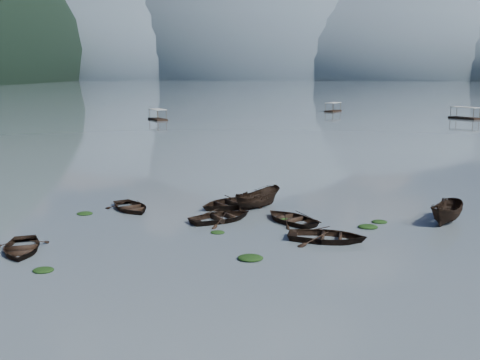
# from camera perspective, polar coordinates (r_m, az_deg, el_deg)

# --- Properties ---
(ground_plane) EXTENTS (2400.00, 2400.00, 0.00)m
(ground_plane) POSITION_cam_1_polar(r_m,az_deg,el_deg) (26.75, -2.17, -9.29)
(ground_plane) COLOR slate
(haze_mtn_a) EXTENTS (520.00, 520.00, 280.00)m
(haze_mtn_a) POSITION_cam_1_polar(r_m,az_deg,el_deg) (961.57, -11.30, 10.60)
(haze_mtn_a) COLOR #475666
(haze_mtn_a) RESTS_ON ground
(haze_mtn_b) EXTENTS (520.00, 520.00, 340.00)m
(haze_mtn_b) POSITION_cam_1_polar(r_m,az_deg,el_deg) (927.04, 0.88, 10.79)
(haze_mtn_b) COLOR #475666
(haze_mtn_b) RESTS_ON ground
(haze_mtn_c) EXTENTS (520.00, 520.00, 260.00)m
(haze_mtn_c) POSITION_cam_1_polar(r_m,az_deg,el_deg) (934.97, 13.42, 10.49)
(haze_mtn_c) COLOR #475666
(haze_mtn_c) RESTS_ON ground
(haze_mtn_d) EXTENTS (520.00, 520.00, 220.00)m
(haze_mtn_d) POSITION_cam_1_polar(r_m,az_deg,el_deg) (977.68, 24.06, 9.86)
(haze_mtn_d) COLOR #475666
(haze_mtn_d) RESTS_ON ground
(rowboat_0) EXTENTS (4.09, 4.74, 0.83)m
(rowboat_0) POSITION_cam_1_polar(r_m,az_deg,el_deg) (31.24, -22.28, -7.09)
(rowboat_0) COLOR black
(rowboat_0) RESTS_ON ground
(rowboat_1) EXTENTS (5.28, 5.02, 0.89)m
(rowboat_1) POSITION_cam_1_polar(r_m,az_deg,el_deg) (34.85, -1.99, -4.34)
(rowboat_1) COLOR black
(rowboat_1) RESTS_ON ground
(rowboat_3) EXTENTS (4.95, 5.05, 0.86)m
(rowboat_3) POSITION_cam_1_polar(r_m,az_deg,el_deg) (34.76, 5.41, -4.43)
(rowboat_3) COLOR black
(rowboat_3) RESTS_ON ground
(rowboat_4) EXTENTS (4.84, 3.73, 0.93)m
(rowboat_4) POSITION_cam_1_polar(r_m,az_deg,el_deg) (31.13, 9.28, -6.42)
(rowboat_4) COLOR black
(rowboat_4) RESTS_ON ground
(rowboat_5) EXTENTS (3.49, 4.38, 1.61)m
(rowboat_5) POSITION_cam_1_polar(r_m,az_deg,el_deg) (36.86, 21.16, -4.25)
(rowboat_5) COLOR black
(rowboat_5) RESTS_ON ground
(rowboat_6) EXTENTS (4.76, 4.95, 0.84)m
(rowboat_6) POSITION_cam_1_polar(r_m,az_deg,el_deg) (38.23, -11.55, -3.15)
(rowboat_6) COLOR black
(rowboat_6) RESTS_ON ground
(rowboat_7) EXTENTS (5.86, 5.72, 0.99)m
(rowboat_7) POSITION_cam_1_polar(r_m,az_deg,el_deg) (38.30, -1.03, -2.89)
(rowboat_7) COLOR black
(rowboat_7) RESTS_ON ground
(rowboat_8) EXTENTS (3.93, 4.05, 1.58)m
(rowboat_8) POSITION_cam_1_polar(r_m,az_deg,el_deg) (38.17, 1.89, -2.94)
(rowboat_8) COLOR black
(rowboat_8) RESTS_ON ground
(weed_clump_0) EXTENTS (1.03, 0.85, 0.23)m
(weed_clump_0) POSITION_cam_1_polar(r_m,az_deg,el_deg) (27.93, -20.23, -9.11)
(weed_clump_0) COLOR black
(weed_clump_0) RESTS_ON ground
(weed_clump_1) EXTENTS (0.87, 0.69, 0.19)m
(weed_clump_1) POSITION_cam_1_polar(r_m,az_deg,el_deg) (32.22, -2.40, -5.66)
(weed_clump_1) COLOR black
(weed_clump_1) RESTS_ON ground
(weed_clump_2) EXTENTS (1.34, 1.07, 0.29)m
(weed_clump_2) POSITION_cam_1_polar(r_m,az_deg,el_deg) (27.80, 1.12, -8.47)
(weed_clump_2) COLOR black
(weed_clump_2) RESTS_ON ground
(weed_clump_3) EXTENTS (0.93, 0.79, 0.21)m
(weed_clump_3) POSITION_cam_1_polar(r_m,az_deg,el_deg) (35.29, 4.34, -4.17)
(weed_clump_3) COLOR black
(weed_clump_3) RESTS_ON ground
(weed_clump_4) EXTENTS (1.23, 0.98, 0.25)m
(weed_clump_4) POSITION_cam_1_polar(r_m,az_deg,el_deg) (34.18, 13.49, -4.98)
(weed_clump_4) COLOR black
(weed_clump_4) RESTS_ON ground
(weed_clump_5) EXTENTS (1.09, 0.88, 0.23)m
(weed_clump_5) POSITION_cam_1_polar(r_m,az_deg,el_deg) (37.84, -16.22, -3.53)
(weed_clump_5) COLOR black
(weed_clump_5) RESTS_ON ground
(weed_clump_6) EXTENTS (1.03, 0.86, 0.21)m
(weed_clump_6) POSITION_cam_1_polar(r_m,az_deg,el_deg) (38.03, -1.58, -3.00)
(weed_clump_6) COLOR black
(weed_clump_6) RESTS_ON ground
(weed_clump_7) EXTENTS (0.99, 0.80, 0.22)m
(weed_clump_7) POSITION_cam_1_polar(r_m,az_deg,el_deg) (35.52, 14.65, -4.41)
(weed_clump_7) COLOR black
(weed_clump_7) RESTS_ON ground
(pontoon_left) EXTENTS (4.95, 5.85, 2.11)m
(pontoon_left) POSITION_cam_1_polar(r_m,az_deg,el_deg) (110.43, -8.75, 6.34)
(pontoon_left) COLOR black
(pontoon_left) RESTS_ON ground
(pontoon_centre) EXTENTS (4.68, 6.01, 2.14)m
(pontoon_centre) POSITION_cam_1_polar(r_m,az_deg,el_deg) (134.77, 9.88, 7.19)
(pontoon_centre) COLOR black
(pontoon_centre) RESTS_ON ground
(pontoon_right) EXTENTS (5.80, 6.43, 2.36)m
(pontoon_right) POSITION_cam_1_polar(r_m,az_deg,el_deg) (121.34, 22.82, 6.03)
(pontoon_right) COLOR black
(pontoon_right) RESTS_ON ground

